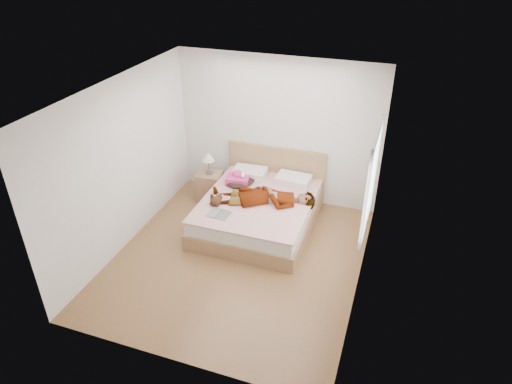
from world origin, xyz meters
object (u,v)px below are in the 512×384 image
phone (243,175)px  bed (260,209)px  magazine (219,214)px  towel (238,178)px  coffee_mug (240,200)px  woman (263,194)px  plush_toy (216,200)px  nightstand (210,184)px

phone → bed: (0.40, -0.30, -0.42)m
magazine → towel: bearing=94.6°
coffee_mug → woman: bearing=27.4°
woman → plush_toy: 0.76m
bed → coffee_mug: 0.46m
plush_toy → nightstand: bearing=120.6°
towel → nightstand: nightstand is taller
woman → phone: size_ratio=17.08×
woman → towel: (-0.61, 0.43, -0.03)m
plush_toy → nightstand: 1.07m
coffee_mug → towel: bearing=114.1°
towel → magazine: (0.08, -1.05, -0.07)m
coffee_mug → plush_toy: 0.38m
magazine → nightstand: (-0.68, 1.15, -0.20)m
coffee_mug → nightstand: size_ratio=0.14×
woman → phone: woman is taller
towel → magazine: 1.05m
coffee_mug → magazine: bearing=-112.6°
towel → coffee_mug: 0.66m
woman → phone: 0.64m
woman → bed: (-0.10, 0.10, -0.35)m
woman → bed: 0.38m
plush_toy → nightstand: size_ratio=0.29×
woman → magazine: 0.82m
phone → nightstand: size_ratio=0.11×
plush_toy → nightstand: nightstand is taller
magazine → nightstand: bearing=120.4°
towel → magazine: bearing=-85.4°
bed → nightstand: bed is taller
woman → coffee_mug: 0.39m
coffee_mug → nightstand: nightstand is taller
phone → magazine: size_ratio=0.23×
magazine → plush_toy: plush_toy is taller
plush_toy → nightstand: (-0.53, 0.89, -0.27)m
bed → plush_toy: bed is taller
coffee_mug → nightstand: bearing=140.7°
phone → bed: size_ratio=0.05×
phone → towel: 0.15m
bed → nightstand: size_ratio=2.20×
bed → coffee_mug: bearing=-131.5°
plush_toy → phone: bearing=77.2°
coffee_mug → plush_toy: (-0.33, -0.19, 0.03)m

